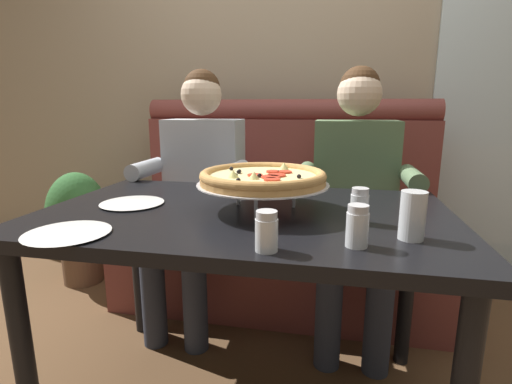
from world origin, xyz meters
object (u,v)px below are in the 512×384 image
booth_bench (280,228)px  shaker_oregano (357,229)px  diner_right (355,187)px  plate_near_right (67,231)px  diner_left (198,181)px  patio_chair (490,182)px  plate_near_left (132,201)px  potted_plant (79,222)px  pizza (263,178)px  shaker_pepper_flakes (359,208)px  dining_table (245,235)px  drinking_glass (412,219)px  shaker_parmesan (267,234)px

booth_bench → shaker_oregano: booth_bench is taller
diner_right → plate_near_right: 1.26m
diner_left → patio_chair: (1.86, 1.33, -0.19)m
plate_near_left → potted_plant: bearing=136.4°
pizza → shaker_pepper_flakes: (0.31, -0.09, -0.06)m
plate_near_right → patio_chair: 2.98m
booth_bench → potted_plant: bearing=-175.1°
dining_table → diner_left: size_ratio=1.07×
booth_bench → plate_near_right: size_ratio=7.64×
dining_table → potted_plant: bearing=147.7°
booth_bench → shaker_oregano: size_ratio=16.38×
plate_near_right → drinking_glass: bearing=9.3°
booth_bench → diner_right: diner_right is taller
booth_bench → potted_plant: (-1.24, -0.11, -0.01)m
booth_bench → patio_chair: (1.47, 1.06, 0.13)m
diner_left → drinking_glass: bearing=-42.7°
shaker_oregano → drinking_glass: size_ratio=0.83×
shaker_parmesan → drinking_glass: bearing=23.8°
plate_near_left → patio_chair: 2.72m
diner_left → patio_chair: bearing=35.5°
dining_table → diner_right: size_ratio=1.07×
pizza → drinking_glass: 0.48m
shaker_oregano → pizza: bearing=135.2°
shaker_pepper_flakes → dining_table: bearing=168.2°
drinking_glass → dining_table: bearing=158.4°
booth_bench → shaker_parmesan: booth_bench is taller
patio_chair → plate_near_left: bearing=-133.8°
potted_plant → shaker_pepper_flakes: bearing=-28.1°
booth_bench → diner_right: 0.57m
diner_right → pizza: (-0.33, -0.61, 0.14)m
plate_near_left → drinking_glass: 0.93m
shaker_pepper_flakes → plate_near_left: (-0.78, 0.07, -0.04)m
diner_right → shaker_parmesan: size_ratio=12.77×
dining_table → shaker_oregano: bearing=-38.5°
shaker_parmesan → dining_table: bearing=111.1°
plate_near_left → shaker_parmesan: bearing=-32.4°
diner_left → shaker_pepper_flakes: bearing=-42.7°
shaker_oregano → diner_right: bearing=87.3°
booth_bench → shaker_oregano: bearing=-73.3°
potted_plant → booth_bench: bearing=4.9°
shaker_parmesan → shaker_oregano: bearing=19.1°
pizza → patio_chair: 2.42m
shaker_parmesan → booth_bench: bearing=96.3°
booth_bench → plate_near_right: bearing=-108.6°
booth_bench → shaker_pepper_flakes: size_ratio=16.28×
plate_near_right → drinking_glass: size_ratio=1.78×
booth_bench → drinking_glass: bearing=-65.6°
booth_bench → plate_near_left: booth_bench is taller
booth_bench → pizza: booth_bench is taller
drinking_glass → potted_plant: drinking_glass is taller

